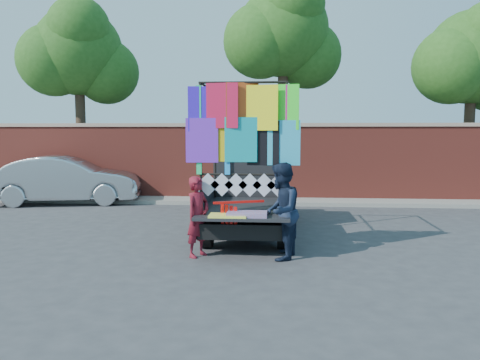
# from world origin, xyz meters

# --- Properties ---
(ground) EXTENTS (90.00, 90.00, 0.00)m
(ground) POSITION_xyz_m (0.00, 0.00, 0.00)
(ground) COLOR #38383A
(ground) RESTS_ON ground
(brick_wall) EXTENTS (30.00, 0.45, 2.61)m
(brick_wall) POSITION_xyz_m (0.00, 7.00, 1.33)
(brick_wall) COLOR #97382C
(brick_wall) RESTS_ON ground
(curb) EXTENTS (30.00, 1.20, 0.12)m
(curb) POSITION_xyz_m (0.00, 6.30, 0.06)
(curb) COLOR gray
(curb) RESTS_ON ground
(tree_left) EXTENTS (4.20, 3.30, 7.05)m
(tree_left) POSITION_xyz_m (-6.48, 8.12, 5.12)
(tree_left) COLOR #38281C
(tree_left) RESTS_ON ground
(tree_mid) EXTENTS (4.20, 3.30, 7.73)m
(tree_mid) POSITION_xyz_m (1.02, 8.12, 5.70)
(tree_mid) COLOR #38281C
(tree_mid) RESTS_ON ground
(tree_right) EXTENTS (4.20, 3.30, 6.62)m
(tree_right) POSITION_xyz_m (7.52, 8.12, 4.75)
(tree_right) COLOR #38281C
(tree_right) RESTS_ON ground
(pickup_truck) EXTENTS (2.06, 5.17, 3.25)m
(pickup_truck) POSITION_xyz_m (0.18, 2.38, 0.82)
(pickup_truck) COLOR black
(pickup_truck) RESTS_ON ground
(sedan) EXTENTS (4.89, 2.51, 1.54)m
(sedan) POSITION_xyz_m (-5.98, 5.71, 0.77)
(sedan) COLOR #AEB2B6
(sedan) RESTS_ON ground
(woman) EXTENTS (0.59, 0.66, 1.51)m
(woman) POSITION_xyz_m (-0.65, -0.32, 0.76)
(woman) COLOR maroon
(woman) RESTS_ON ground
(man) EXTENTS (0.82, 0.97, 1.78)m
(man) POSITION_xyz_m (0.90, -0.37, 0.89)
(man) COLOR #152035
(man) RESTS_ON ground
(streamer_bundle) EXTENTS (0.92, 0.37, 0.66)m
(streamer_bundle) POSITION_xyz_m (0.02, -0.35, 0.85)
(streamer_bundle) COLOR red
(streamer_bundle) RESTS_ON ground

